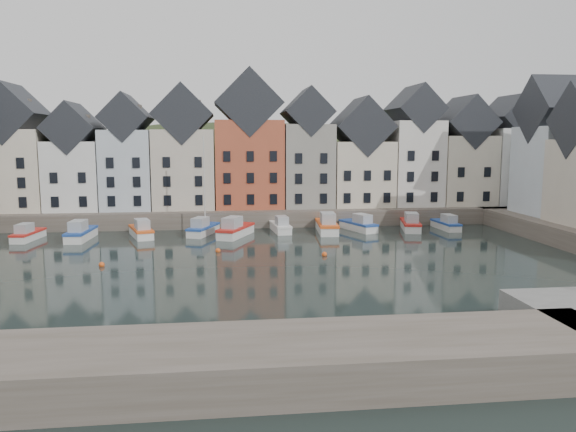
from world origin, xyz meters
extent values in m
plane|color=black|center=(0.00, 0.00, 0.00)|extent=(260.00, 260.00, 0.00)
cube|color=#4F473D|center=(0.00, 30.00, 1.00)|extent=(90.00, 16.00, 2.00)
cube|color=#4F473D|center=(-10.00, -22.00, 1.00)|extent=(50.00, 6.00, 2.00)
ellipsoid|color=#253118|center=(0.00, 56.00, -18.00)|extent=(153.60, 70.40, 64.00)
sphere|color=black|center=(-13.94, 50.93, 8.70)|extent=(5.77, 5.77, 5.77)
sphere|color=black|center=(24.86, 60.75, 8.12)|extent=(5.27, 5.27, 5.27)
sphere|color=black|center=(31.82, 54.20, 7.88)|extent=(5.07, 5.07, 5.07)
sphere|color=black|center=(14.28, 55.19, 7.82)|extent=(5.01, 5.01, 5.01)
sphere|color=black|center=(-37.67, 56.61, 6.57)|extent=(3.94, 3.94, 3.94)
sphere|color=black|center=(28.33, 60.25, 8.05)|extent=(5.21, 5.21, 5.21)
sphere|color=black|center=(1.99, 58.64, 8.32)|extent=(5.45, 5.45, 5.45)
sphere|color=black|center=(37.80, 48.31, 7.21)|extent=(4.49, 4.49, 4.49)
cube|color=beige|center=(-29.17, 28.00, 7.04)|extent=(7.67, 8.00, 10.07)
cube|color=black|center=(-29.17, 28.00, 13.97)|extent=(7.67, 8.16, 7.67)
cube|color=white|center=(-21.90, 28.00, 6.30)|extent=(6.56, 8.00, 8.61)
cube|color=black|center=(-21.90, 28.00, 12.23)|extent=(6.56, 8.16, 6.56)
cube|color=silver|center=(-15.37, 28.00, 7.01)|extent=(6.20, 8.00, 10.02)
cube|color=black|center=(-15.37, 28.00, 13.55)|extent=(6.20, 8.16, 6.20)
cube|color=beige|center=(-8.27, 28.00, 7.04)|extent=(7.70, 8.00, 10.08)
cube|color=black|center=(-8.27, 28.00, 13.98)|extent=(7.70, 8.16, 7.70)
cube|color=#B34F33|center=(0.07, 28.00, 7.64)|extent=(8.69, 8.00, 11.28)
cube|color=black|center=(0.07, 28.00, 15.43)|extent=(8.69, 8.16, 8.69)
cube|color=gray|center=(7.78, 28.00, 7.39)|extent=(6.43, 8.00, 10.78)
cube|color=black|center=(7.78, 28.00, 14.37)|extent=(6.43, 8.16, 6.43)
cube|color=beige|center=(15.08, 28.00, 6.28)|extent=(7.88, 8.00, 8.56)
cube|color=black|center=(15.08, 28.00, 12.51)|extent=(7.88, 8.16, 7.88)
cube|color=silver|center=(22.42, 28.00, 7.64)|extent=(6.50, 8.00, 11.27)
cube|color=black|center=(22.42, 28.00, 14.88)|extent=(6.50, 8.16, 6.50)
cube|color=beige|center=(29.43, 28.00, 6.66)|extent=(7.23, 8.00, 9.32)
cube|color=black|center=(29.43, 28.00, 13.11)|extent=(7.23, 8.16, 7.23)
cube|color=white|center=(36.28, 28.00, 7.16)|extent=(6.18, 8.00, 10.32)
cube|color=black|center=(36.28, 28.00, 13.85)|extent=(6.18, 8.16, 6.18)
cube|color=silver|center=(36.00, 16.26, 7.19)|extent=(7.47, 8.00, 10.38)
cube|color=black|center=(36.00, 16.26, 14.36)|extent=(7.62, 8.00, 8.00)
sphere|color=#E3541A|center=(-4.00, 8.00, 0.15)|extent=(0.50, 0.50, 0.50)
sphere|color=#E3541A|center=(6.00, 5.00, 0.15)|extent=(0.50, 0.50, 0.50)
sphere|color=#E3541A|center=(-14.00, 3.00, 0.15)|extent=(0.50, 0.50, 0.50)
cube|color=silver|center=(-24.60, 17.12, 0.31)|extent=(2.27, 5.55, 0.99)
cube|color=red|center=(-24.60, 17.12, 0.85)|extent=(2.37, 5.66, 0.22)
cube|color=#9CA0A4|center=(-24.69, 16.31, 1.39)|extent=(1.51, 2.29, 1.08)
cube|color=silver|center=(-18.92, 16.70, 0.37)|extent=(2.26, 6.37, 1.15)
cube|color=#21469B|center=(-18.92, 16.70, 0.99)|extent=(2.37, 6.50, 0.26)
cube|color=#9CA0A4|center=(-18.98, 15.76, 1.62)|extent=(1.61, 2.59, 1.25)
cube|color=silver|center=(-12.63, 17.65, 0.35)|extent=(3.46, 6.20, 1.09)
cube|color=#E3541A|center=(-12.63, 17.65, 0.94)|extent=(3.59, 6.34, 0.25)
cube|color=#9CA0A4|center=(-12.37, 16.80, 1.53)|extent=(2.03, 2.68, 1.19)
cube|color=silver|center=(-5.71, 18.42, 0.34)|extent=(3.73, 6.11, 1.08)
cube|color=#21469B|center=(-5.71, 18.42, 0.93)|extent=(3.86, 6.26, 0.24)
cube|color=#9CA0A4|center=(-6.02, 17.60, 1.52)|extent=(2.11, 2.68, 1.17)
cylinder|color=silver|center=(-5.50, 18.97, 5.87)|extent=(0.14, 0.14, 10.76)
cube|color=silver|center=(-2.02, 16.69, 0.38)|extent=(4.46, 6.80, 1.20)
cube|color=red|center=(-2.02, 16.69, 1.04)|extent=(4.61, 6.97, 0.27)
cube|color=#9CA0A4|center=(-2.42, 15.79, 1.70)|extent=(2.46, 3.02, 1.31)
cube|color=silver|center=(3.34, 19.28, 0.32)|extent=(2.12, 5.62, 1.01)
cube|color=silver|center=(3.34, 19.28, 0.87)|extent=(2.22, 5.74, 0.23)
cube|color=#9CA0A4|center=(3.41, 18.46, 1.42)|extent=(1.47, 2.30, 1.10)
cube|color=silver|center=(8.75, 18.32, 0.40)|extent=(2.58, 6.98, 1.25)
cube|color=#E3541A|center=(8.75, 18.32, 1.08)|extent=(2.71, 7.12, 0.28)
cube|color=#9CA0A4|center=(8.67, 17.30, 1.77)|extent=(1.81, 2.85, 1.37)
cube|color=silver|center=(12.74, 19.11, 0.34)|extent=(3.65, 6.08, 1.07)
cube|color=#21469B|center=(12.74, 19.11, 0.92)|extent=(3.78, 6.22, 0.24)
cube|color=#9CA0A4|center=(13.04, 18.28, 1.51)|extent=(2.08, 2.66, 1.17)
cube|color=silver|center=(19.13, 18.70, 0.36)|extent=(3.18, 6.44, 1.13)
cube|color=red|center=(19.13, 18.70, 0.98)|extent=(3.31, 6.59, 0.26)
cube|color=#9CA0A4|center=(18.92, 17.79, 1.60)|extent=(1.96, 2.73, 1.24)
cube|color=silver|center=(23.59, 18.72, 0.31)|extent=(1.86, 5.42, 0.98)
cube|color=#21469B|center=(23.59, 18.72, 0.85)|extent=(1.96, 5.53, 0.22)
cube|color=#9CA0A4|center=(23.63, 17.92, 1.38)|extent=(1.35, 2.20, 1.07)
camera|label=1|loc=(-3.60, -46.16, 11.06)|focal=35.00mm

